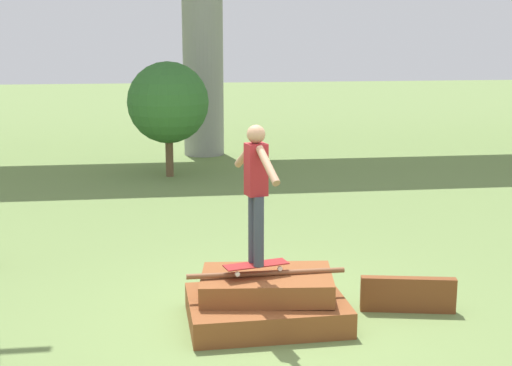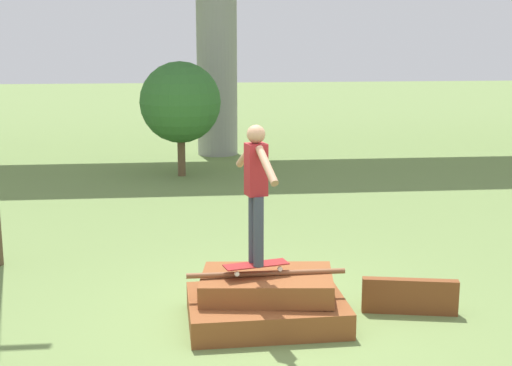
{
  "view_description": "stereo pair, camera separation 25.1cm",
  "coord_description": "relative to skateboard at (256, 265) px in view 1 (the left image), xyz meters",
  "views": [
    {
      "loc": [
        -1.16,
        -7.8,
        3.36
      ],
      "look_at": [
        -0.12,
        0.0,
        1.68
      ],
      "focal_mm": 50.0,
      "sensor_mm": 36.0,
      "label": 1
    },
    {
      "loc": [
        -0.91,
        -7.83,
        3.36
      ],
      "look_at": [
        -0.12,
        0.0,
        1.68
      ],
      "focal_mm": 50.0,
      "sensor_mm": 36.0,
      "label": 2
    }
  ],
  "objects": [
    {
      "name": "scrap_plank_loose",
      "position": [
        1.88,
        0.08,
        -0.49
      ],
      "size": [
        1.15,
        0.35,
        0.43
      ],
      "color": "brown",
      "rests_on": "ground_plane"
    },
    {
      "name": "tree_behind_left",
      "position": [
        -0.88,
        8.84,
        1.03
      ],
      "size": [
        1.89,
        1.89,
        2.69
      ],
      "color": "brown",
      "rests_on": "ground_plane"
    },
    {
      "name": "skater",
      "position": [
        0.0,
        0.0,
        0.96
      ],
      "size": [
        0.38,
        1.22,
        1.62
      ],
      "color": "#383D4C",
      "rests_on": "skateboard"
    },
    {
      "name": "skateboard",
      "position": [
        0.0,
        0.0,
        0.0
      ],
      "size": [
        0.78,
        0.39,
        0.09
      ],
      "color": "maroon",
      "rests_on": "scrap_pile"
    },
    {
      "name": "scrap_pile",
      "position": [
        0.13,
        0.02,
        -0.45
      ],
      "size": [
        1.86,
        1.37,
        0.63
      ],
      "color": "brown",
      "rests_on": "ground_plane"
    },
    {
      "name": "ground_plane",
      "position": [
        0.12,
        -0.0,
        -0.71
      ],
      "size": [
        80.0,
        80.0,
        0.0
      ],
      "primitive_type": "plane",
      "color": "olive"
    }
  ]
}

